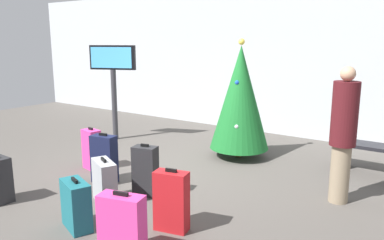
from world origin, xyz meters
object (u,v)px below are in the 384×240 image
(flight_info_kiosk, at_px, (113,73))
(suitcase_7, at_px, (105,182))
(suitcase_0, at_px, (145,171))
(suitcase_3, at_px, (76,205))
(suitcase_5, at_px, (104,159))
(suitcase_4, at_px, (122,227))
(suitcase_1, at_px, (171,201))
(holiday_tree, at_px, (240,98))
(suitcase_6, at_px, (92,149))
(traveller_0, at_px, (343,132))

(flight_info_kiosk, xyz_separation_m, suitcase_7, (2.44, -2.56, -1.21))
(flight_info_kiosk, distance_m, suitcase_0, 3.59)
(suitcase_3, relative_size, suitcase_7, 0.98)
(suitcase_0, bearing_deg, suitcase_5, 178.64)
(suitcase_4, distance_m, suitcase_5, 2.30)
(suitcase_0, distance_m, suitcase_5, 0.88)
(suitcase_1, bearing_deg, suitcase_4, -92.12)
(flight_info_kiosk, relative_size, suitcase_5, 2.64)
(holiday_tree, relative_size, suitcase_5, 2.81)
(suitcase_6, distance_m, suitcase_7, 1.53)
(suitcase_3, distance_m, suitcase_6, 2.21)
(suitcase_3, bearing_deg, suitcase_1, 32.79)
(suitcase_0, bearing_deg, holiday_tree, 85.04)
(suitcase_4, relative_size, suitcase_7, 1.15)
(suitcase_3, bearing_deg, suitcase_7, 112.03)
(traveller_0, relative_size, suitcase_6, 2.55)
(suitcase_6, bearing_deg, suitcase_5, -25.84)
(suitcase_4, bearing_deg, suitcase_3, 170.03)
(suitcase_0, xyz_separation_m, suitcase_3, (0.00, -1.23, -0.07))
(holiday_tree, distance_m, suitcase_4, 3.99)
(traveller_0, bearing_deg, suitcase_4, -117.44)
(holiday_tree, height_order, suitcase_0, holiday_tree)
(flight_info_kiosk, bearing_deg, suitcase_3, -50.15)
(suitcase_0, height_order, suitcase_4, suitcase_0)
(suitcase_5, bearing_deg, suitcase_7, -42.31)
(suitcase_4, bearing_deg, suitcase_5, 141.95)
(suitcase_0, distance_m, suitcase_6, 1.59)
(suitcase_1, bearing_deg, traveller_0, 54.65)
(suitcase_1, xyz_separation_m, suitcase_4, (-0.03, -0.78, -0.01))
(suitcase_3, height_order, suitcase_4, suitcase_4)
(suitcase_1, distance_m, suitcase_6, 2.68)
(traveller_0, bearing_deg, suitcase_5, -157.53)
(suitcase_4, height_order, suitcase_6, suitcase_6)
(suitcase_3, xyz_separation_m, suitcase_4, (0.93, -0.16, 0.06))
(flight_info_kiosk, bearing_deg, traveller_0, -7.62)
(holiday_tree, distance_m, traveller_0, 2.41)
(flight_info_kiosk, height_order, suitcase_4, flight_info_kiosk)
(holiday_tree, xyz_separation_m, suitcase_0, (-0.21, -2.45, -0.79))
(suitcase_0, distance_m, suitcase_3, 1.23)
(traveller_0, bearing_deg, suitcase_0, -150.02)
(suitcase_4, distance_m, suitcase_6, 3.03)
(holiday_tree, bearing_deg, suitcase_3, -93.29)
(traveller_0, height_order, suitcase_3, traveller_0)
(suitcase_4, relative_size, suitcase_5, 0.92)
(flight_info_kiosk, xyz_separation_m, suitcase_0, (2.73, -2.04, -1.14))
(suitcase_6, bearing_deg, suitcase_7, -34.39)
(suitcase_5, distance_m, suitcase_7, 0.81)
(suitcase_6, bearing_deg, suitcase_0, -12.55)
(suitcase_7, bearing_deg, suitcase_3, -67.97)
(suitcase_0, distance_m, suitcase_4, 1.67)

